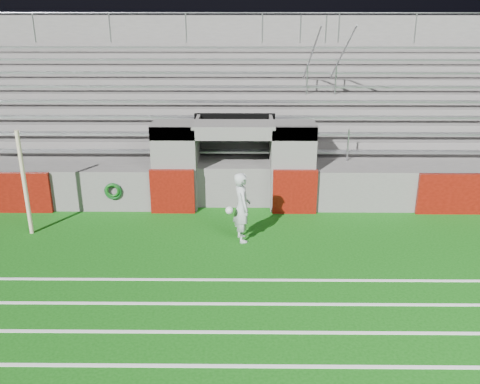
{
  "coord_description": "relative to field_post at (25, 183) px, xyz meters",
  "views": [
    {
      "loc": [
        0.32,
        -11.73,
        6.24
      ],
      "look_at": [
        0.2,
        1.8,
        1.1
      ],
      "focal_mm": 40.0,
      "sensor_mm": 36.0,
      "label": 1
    }
  ],
  "objects": [
    {
      "name": "goalkeeper_with_ball",
      "position": [
        5.75,
        -0.37,
        -0.5
      ],
      "size": [
        0.72,
        0.79,
        1.88
      ],
      "color": "#ABB2B5",
      "rests_on": "ground"
    },
    {
      "name": "ground",
      "position": [
        5.5,
        -1.48,
        -1.44
      ],
      "size": [
        90.0,
        90.0,
        0.0
      ],
      "primitive_type": "plane",
      "color": "#0E4E0D",
      "rests_on": "ground"
    },
    {
      "name": "field_post",
      "position": [
        0.0,
        0.0,
        0.0
      ],
      "size": [
        0.11,
        0.11,
        2.88
      ],
      "primitive_type": "cylinder",
      "color": "beige",
      "rests_on": "ground"
    },
    {
      "name": "hose_coil",
      "position": [
        1.94,
        1.45,
        -0.75
      ],
      "size": [
        0.52,
        0.14,
        0.52
      ],
      "color": "#0D4115",
      "rests_on": "ground"
    },
    {
      "name": "stadium_structure",
      "position": [
        5.5,
        6.49,
        0.05
      ],
      "size": [
        26.0,
        8.48,
        5.42
      ],
      "color": "#585553",
      "rests_on": "ground"
    }
  ]
}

